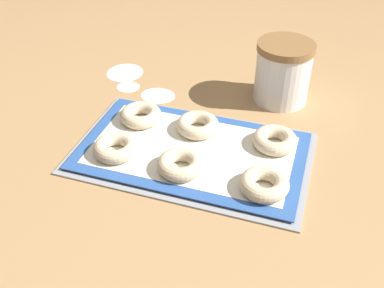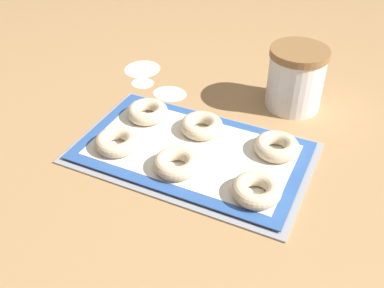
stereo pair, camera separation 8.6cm
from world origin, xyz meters
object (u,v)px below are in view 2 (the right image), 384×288
object	(u,v)px
bagel_front_center	(177,163)
bagel_back_left	(147,112)
bagel_front_right	(256,190)
flour_canister	(296,78)
bagel_front_left	(117,142)
baking_tray	(192,152)
bagel_back_center	(202,126)
bagel_back_right	(276,146)

from	to	relation	value
bagel_front_center	bagel_back_left	xyz separation A→B (m)	(-0.13, 0.13, 0.00)
bagel_front_right	flour_canister	world-z (taller)	flour_canister
bagel_front_left	bagel_front_right	world-z (taller)	same
bagel_front_left	bagel_front_center	bearing A→B (deg)	-3.49
baking_tray	bagel_back_center	distance (m)	0.07
bagel_front_left	bagel_front_center	distance (m)	0.13
bagel_front_left	bagel_back_left	distance (m)	0.12
flour_canister	bagel_back_right	bearing A→B (deg)	-83.89
bagel_back_right	flour_canister	size ratio (longest dim) A/B	0.63
bagel_front_center	baking_tray	bearing A→B (deg)	89.19
bagel_front_center	bagel_front_right	bearing A→B (deg)	-1.68
bagel_back_left	bagel_back_center	xyz separation A→B (m)	(0.13, 0.00, 0.00)
bagel_back_left	flour_canister	bearing A→B (deg)	36.55
bagel_front_left	bagel_back_right	size ratio (longest dim) A/B	1.00
baking_tray	bagel_front_right	xyz separation A→B (m)	(0.15, -0.07, 0.02)
baking_tray	bagel_back_left	bearing A→B (deg)	155.52
bagel_back_right	bagel_front_center	bearing A→B (deg)	-140.07
bagel_front_left	flour_canister	size ratio (longest dim) A/B	0.63
baking_tray	bagel_back_right	distance (m)	0.16
bagel_back_left	bagel_back_center	world-z (taller)	same
bagel_front_center	bagel_back_right	distance (m)	0.20
bagel_back_center	bagel_back_right	xyz separation A→B (m)	(0.16, -0.00, 0.00)
bagel_back_center	bagel_front_right	bearing A→B (deg)	-39.11
baking_tray	bagel_front_right	size ratio (longest dim) A/B	5.24
bagel_front_left	flour_canister	distance (m)	0.41
bagel_front_right	bagel_back_right	world-z (taller)	same
bagel_front_center	bagel_front_right	xyz separation A→B (m)	(0.16, -0.00, 0.00)
bagel_front_center	bagel_back_left	size ratio (longest dim) A/B	1.00
baking_tray	bagel_front_left	world-z (taller)	bagel_front_left
bagel_front_right	flour_canister	size ratio (longest dim) A/B	0.63
bagel_front_center	flour_canister	distance (m)	0.35
bagel_back_right	bagel_back_center	bearing A→B (deg)	179.45
baking_tray	bagel_front_right	world-z (taller)	bagel_front_right
bagel_front_center	bagel_back_center	xyz separation A→B (m)	(-0.01, 0.13, 0.00)
bagel_back_left	bagel_back_right	size ratio (longest dim) A/B	1.00
baking_tray	bagel_back_center	xyz separation A→B (m)	(-0.01, 0.06, 0.02)
bagel_back_left	bagel_front_left	bearing A→B (deg)	-90.48
bagel_front_left	bagel_back_center	size ratio (longest dim) A/B	1.00
bagel_front_left	bagel_back_right	world-z (taller)	same
bagel_front_center	bagel_back_center	size ratio (longest dim) A/B	1.00
bagel_back_center	bagel_back_right	world-z (taller)	same
baking_tray	bagel_back_center	size ratio (longest dim) A/B	5.24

